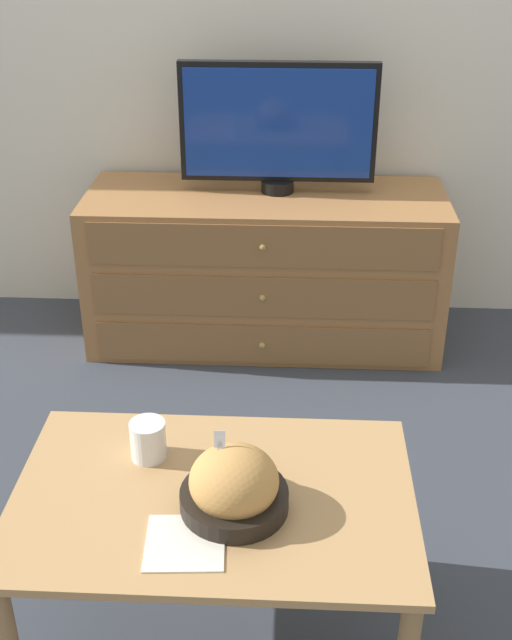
# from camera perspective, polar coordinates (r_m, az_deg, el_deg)

# --- Properties ---
(ground_plane) EXTENTS (12.00, 12.00, 0.00)m
(ground_plane) POSITION_cam_1_polar(r_m,az_deg,el_deg) (3.54, -0.08, 1.22)
(ground_plane) COLOR #383D47
(dresser) EXTENTS (1.36, 0.52, 0.60)m
(dresser) POSITION_cam_1_polar(r_m,az_deg,el_deg) (3.15, 0.65, 3.70)
(dresser) COLOR #9E6B3D
(dresser) RESTS_ON ground_plane
(tv) EXTENTS (0.72, 0.12, 0.48)m
(tv) POSITION_cam_1_polar(r_m,az_deg,el_deg) (3.00, 1.59, 13.66)
(tv) COLOR black
(tv) RESTS_ON dresser
(coffee_table) EXTENTS (0.89, 0.59, 0.44)m
(coffee_table) POSITION_cam_1_polar(r_m,az_deg,el_deg) (1.85, -2.90, -13.71)
(coffee_table) COLOR tan
(coffee_table) RESTS_ON ground_plane
(takeout_bowl) EXTENTS (0.23, 0.23, 0.18)m
(takeout_bowl) POSITION_cam_1_polar(r_m,az_deg,el_deg) (1.73, -1.57, -11.76)
(takeout_bowl) COLOR black
(takeout_bowl) RESTS_ON coffee_table
(drink_cup) EXTENTS (0.08, 0.08, 0.09)m
(drink_cup) POSITION_cam_1_polar(r_m,az_deg,el_deg) (1.90, -7.66, -8.59)
(drink_cup) COLOR white
(drink_cup) RESTS_ON coffee_table
(napkin) EXTENTS (0.17, 0.17, 0.00)m
(napkin) POSITION_cam_1_polar(r_m,az_deg,el_deg) (1.70, -5.07, -15.49)
(napkin) COLOR silver
(napkin) RESTS_ON coffee_table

